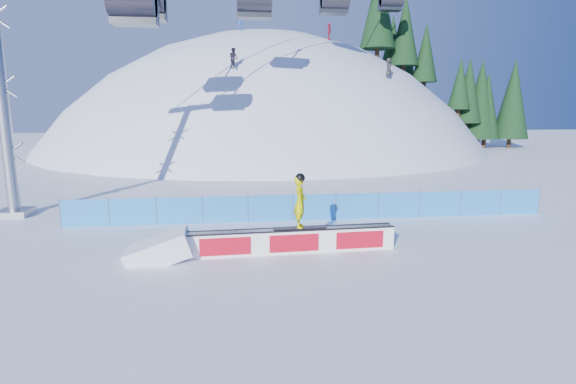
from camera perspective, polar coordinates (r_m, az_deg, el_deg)
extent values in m
plane|color=white|center=(16.36, 6.04, -7.46)|extent=(160.00, 160.00, 0.00)
sphere|color=white|center=(61.74, -2.95, -11.22)|extent=(64.00, 64.00, 64.00)
cylinder|color=#332014|center=(58.15, 11.58, 16.60)|extent=(0.50, 0.50, 1.40)
cone|color=black|center=(58.79, 11.75, 20.94)|extent=(3.42, 3.42, 7.76)
cylinder|color=#332014|center=(58.82, 12.78, 15.80)|extent=(0.50, 0.50, 1.40)
cone|color=black|center=(59.26, 12.93, 19.27)|extent=(2.65, 2.65, 6.01)
cylinder|color=#332014|center=(63.29, 12.94, 14.43)|extent=(0.50, 0.50, 1.40)
cone|color=black|center=(63.83, 13.13, 18.91)|extent=(3.87, 3.87, 8.80)
cylinder|color=#332014|center=(64.54, 15.40, 12.22)|extent=(0.50, 0.50, 1.40)
cone|color=black|center=(64.93, 15.64, 16.89)|extent=(4.13, 4.13, 9.40)
cylinder|color=#332014|center=(60.02, 18.58, 11.02)|extent=(0.50, 0.50, 1.40)
cone|color=black|center=(60.26, 18.85, 15.42)|extent=(3.55, 3.55, 8.06)
cylinder|color=#332014|center=(58.96, 18.66, 11.25)|extent=(0.50, 0.50, 1.40)
cone|color=black|center=(59.32, 19.00, 16.64)|extent=(4.39, 4.39, 9.98)
cylinder|color=#332014|center=(62.84, 21.03, 7.12)|extent=(0.50, 0.50, 1.40)
cone|color=black|center=(62.76, 21.27, 10.66)|extent=(2.89, 2.89, 6.57)
cylinder|color=#332014|center=(60.31, 23.84, 5.57)|extent=(0.50, 0.50, 1.40)
cone|color=black|center=(60.15, 24.22, 10.54)|extent=(4.08, 4.08, 9.27)
cylinder|color=#332014|center=(62.87, 23.83, 5.75)|extent=(0.50, 0.50, 1.40)
cone|color=black|center=(62.71, 24.13, 9.65)|extent=(3.25, 3.25, 7.38)
cylinder|color=#332014|center=(61.92, 25.37, 5.57)|extent=(0.50, 0.50, 1.40)
cone|color=black|center=(61.76, 25.65, 8.98)|extent=(2.73, 2.73, 6.21)
cylinder|color=#332014|center=(70.45, 23.29, 6.23)|extent=(0.50, 0.50, 1.40)
cone|color=black|center=(70.31, 23.56, 9.83)|extent=(3.38, 3.38, 7.67)
cube|color=#237ED3|center=(20.46, 3.34, -1.96)|extent=(22.00, 0.03, 1.20)
cylinder|color=#3B496B|center=(21.51, -26.94, -2.36)|extent=(0.05, 0.05, 1.30)
cylinder|color=#3B496B|center=(20.89, -21.79, -2.31)|extent=(0.05, 0.05, 1.30)
cylinder|color=#3B496B|center=(20.45, -16.38, -2.24)|extent=(0.05, 0.05, 1.30)
cylinder|color=#3B496B|center=(20.21, -10.78, -2.15)|extent=(0.05, 0.05, 1.30)
cylinder|color=#3B496B|center=(20.15, -5.10, -2.03)|extent=(0.05, 0.05, 1.30)
cylinder|color=#3B496B|center=(20.30, 0.56, -1.90)|extent=(0.05, 0.05, 1.30)
cylinder|color=#3B496B|center=(20.64, 6.08, -1.75)|extent=(0.05, 0.05, 1.30)
cylinder|color=#3B496B|center=(21.16, 11.37, -1.59)|extent=(0.05, 0.05, 1.30)
cylinder|color=#3B496B|center=(21.86, 16.37, -1.43)|extent=(0.05, 0.05, 1.30)
cylinder|color=#3B496B|center=(22.71, 21.03, -1.26)|extent=(0.05, 0.05, 1.30)
cylinder|color=#3B496B|center=(23.69, 25.32, -1.11)|extent=(0.05, 0.05, 1.30)
cylinder|color=#3B496B|center=(24.81, 29.25, -0.96)|extent=(0.05, 0.05, 1.30)
cube|color=#979CA5|center=(25.02, -31.34, -2.24)|extent=(1.40, 1.40, 0.30)
cylinder|color=#979CA5|center=(24.54, -32.69, 11.20)|extent=(0.56, 0.56, 12.00)
cylinder|color=#232128|center=(26.79, -19.25, 21.87)|extent=(2.40, 1.50, 1.50)
cylinder|color=#232128|center=(33.90, -4.30, 23.10)|extent=(2.40, 1.50, 1.50)
cylinder|color=#232128|center=(43.25, 6.02, 23.12)|extent=(2.40, 1.50, 1.50)
cube|color=white|center=(15.99, 0.65, -6.27)|extent=(7.36, 0.82, 0.83)
cube|color=gray|center=(15.87, 0.66, -4.78)|extent=(7.29, 0.84, 0.04)
cube|color=black|center=(15.64, 0.81, -4.98)|extent=(7.34, 0.39, 0.06)
cube|color=black|center=(16.10, 0.50, -4.52)|extent=(7.34, 0.39, 0.06)
cube|color=red|center=(15.77, 0.80, -6.52)|extent=(6.98, 0.36, 0.62)
cube|color=red|center=(16.22, 0.50, -6.03)|extent=(6.98, 0.36, 0.62)
cube|color=black|center=(15.90, 1.52, -4.55)|extent=(1.90, 0.43, 0.04)
imported|color=#CED100|center=(15.68, 1.54, -1.28)|extent=(0.54, 0.73, 1.82)
sphere|color=black|center=(15.53, 1.56, 1.79)|extent=(0.34, 0.34, 0.34)
imported|color=black|center=(39.46, -6.93, 16.53)|extent=(0.96, 1.01, 1.65)
imported|color=#A61733|center=(49.39, 5.26, 19.64)|extent=(0.42, 0.97, 1.65)
imported|color=#1C45A9|center=(51.42, -6.11, 20.71)|extent=(1.19, 0.87, 1.65)
imported|color=#272727|center=(44.25, 12.65, 15.20)|extent=(0.90, 0.96, 1.65)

